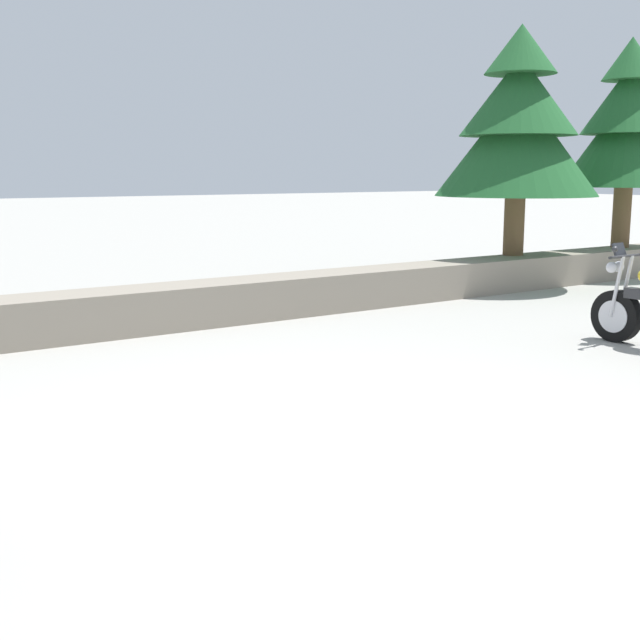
{
  "coord_description": "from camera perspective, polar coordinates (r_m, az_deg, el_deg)",
  "views": [
    {
      "loc": [
        -3.49,
        -4.94,
        2.0
      ],
      "look_at": [
        0.73,
        1.2,
        0.65
      ],
      "focal_mm": 45.99,
      "sensor_mm": 36.0,
      "label": 1
    }
  ],
  "objects": [
    {
      "name": "pine_tree_far_left",
      "position": [
        14.85,
        13.63,
        13.04
      ],
      "size": [
        2.8,
        2.8,
        3.91
      ],
      "color": "brown",
      "rests_on": "stone_wall"
    },
    {
      "name": "pine_tree_mid_left",
      "position": [
        17.02,
        20.61,
        12.58
      ],
      "size": [
        2.43,
        2.43,
        3.94
      ],
      "color": "brown",
      "rests_on": "stone_wall"
    },
    {
      "name": "stone_wall",
      "position": [
        10.49,
        -14.56,
        0.48
      ],
      "size": [
        36.0,
        0.8,
        0.55
      ],
      "primitive_type": "cube",
      "color": "gray",
      "rests_on": "ground"
    },
    {
      "name": "ground_plane",
      "position": [
        6.37,
        0.73,
        -8.02
      ],
      "size": [
        120.0,
        120.0,
        0.0
      ],
      "primitive_type": "plane",
      "color": "#A3A099"
    }
  ]
}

